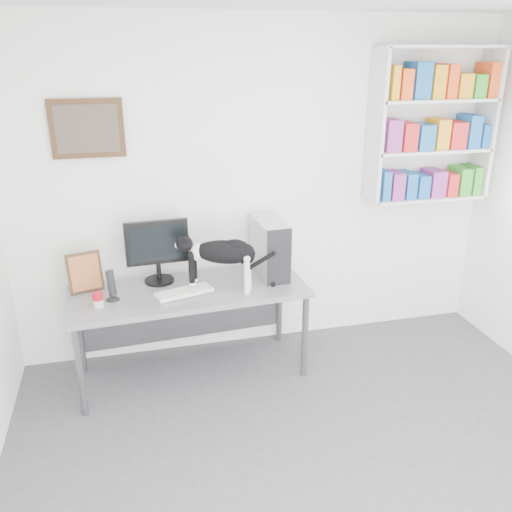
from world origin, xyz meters
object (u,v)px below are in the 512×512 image
object	(u,v)px
bookshelf	(432,125)
keyboard	(184,292)
speaker	(111,285)
leaning_print	(85,271)
soup_can	(98,300)
monitor	(157,251)
desk	(191,332)
cat	(222,265)
pc_tower	(270,247)

from	to	relation	value
bookshelf	keyboard	size ratio (longest dim) A/B	2.95
speaker	leaning_print	size ratio (longest dim) A/B	0.76
soup_can	bookshelf	bearing A→B (deg)	8.66
monitor	speaker	size ratio (longest dim) A/B	2.16
monitor	leaning_print	xyz separation A→B (m)	(-0.54, -0.04, -0.10)
desk	cat	xyz separation A→B (m)	(0.24, -0.08, 0.58)
desk	speaker	size ratio (longest dim) A/B	7.49
desk	keyboard	distance (m)	0.40
monitor	cat	world-z (taller)	monitor
desk	pc_tower	xyz separation A→B (m)	(0.67, 0.13, 0.60)
soup_can	cat	world-z (taller)	cat
keyboard	monitor	bearing A→B (deg)	104.11
bookshelf	cat	bearing A→B (deg)	-169.13
keyboard	cat	bearing A→B (deg)	-15.55
pc_tower	cat	world-z (taller)	pc_tower
monitor	keyboard	distance (m)	0.40
speaker	soup_can	distance (m)	0.15
desk	soup_can	bearing A→B (deg)	-171.35
keyboard	leaning_print	xyz separation A→B (m)	(-0.70, 0.24, 0.14)
cat	keyboard	bearing A→B (deg)	-158.60
pc_tower	speaker	distance (m)	1.25
desk	keyboard	bearing A→B (deg)	-126.70
desk	monitor	size ratio (longest dim) A/B	3.47
pc_tower	desk	bearing A→B (deg)	-171.39
leaning_print	speaker	bearing A→B (deg)	-63.08
bookshelf	soup_can	world-z (taller)	bookshelf
bookshelf	leaning_print	distance (m)	2.98
speaker	soup_can	size ratio (longest dim) A/B	2.18
desk	pc_tower	bearing A→B (deg)	8.09
pc_tower	speaker	size ratio (longest dim) A/B	1.93
leaning_print	soup_can	world-z (taller)	leaning_print
monitor	speaker	bearing A→B (deg)	-148.01
bookshelf	monitor	xyz separation A→B (m)	(-2.27, -0.08, -0.86)
cat	monitor	bearing A→B (deg)	170.07
desk	leaning_print	xyz separation A→B (m)	(-0.75, 0.16, 0.52)
desk	monitor	bearing A→B (deg)	132.83
soup_can	desk	bearing A→B (deg)	12.01
bookshelf	speaker	xyz separation A→B (m)	(-2.63, -0.32, -0.99)
desk	leaning_print	size ratio (longest dim) A/B	5.67
monitor	keyboard	xyz separation A→B (m)	(0.16, -0.27, -0.24)
bookshelf	soup_can	xyz separation A→B (m)	(-2.73, -0.42, -1.06)
speaker	soup_can	bearing A→B (deg)	-160.02
desk	soup_can	world-z (taller)	soup_can
bookshelf	keyboard	world-z (taller)	bookshelf
soup_can	cat	xyz separation A→B (m)	(0.90, 0.06, 0.15)
pc_tower	leaning_print	world-z (taller)	pc_tower
pc_tower	soup_can	xyz separation A→B (m)	(-1.32, -0.27, -0.17)
speaker	leaning_print	bearing A→B (deg)	108.72
bookshelf	pc_tower	xyz separation A→B (m)	(-1.40, -0.14, -0.88)
leaning_print	soup_can	size ratio (longest dim) A/B	2.88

